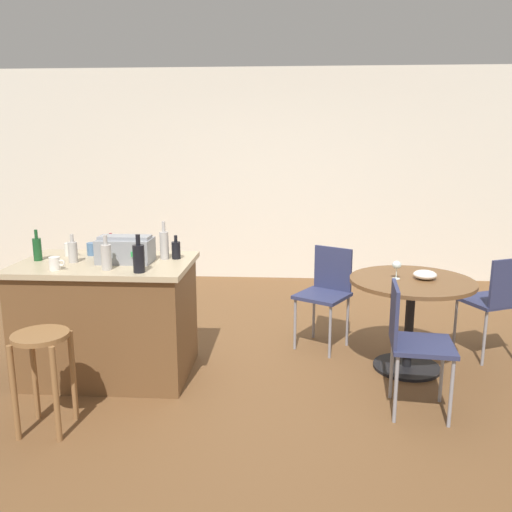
% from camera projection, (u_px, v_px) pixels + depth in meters
% --- Properties ---
extents(ground_plane, '(8.80, 8.80, 0.00)m').
position_uv_depth(ground_plane, '(272.00, 368.00, 4.24)').
color(ground_plane, brown).
extents(back_wall, '(8.00, 0.10, 2.70)m').
position_uv_depth(back_wall, '(281.00, 176.00, 6.82)').
color(back_wall, silver).
rests_on(back_wall, ground_plane).
extents(kitchen_island, '(1.30, 0.85, 0.90)m').
position_uv_depth(kitchen_island, '(109.00, 318.00, 4.06)').
color(kitchen_island, brown).
rests_on(kitchen_island, ground_plane).
extents(wooden_stool, '(0.34, 0.34, 0.64)m').
position_uv_depth(wooden_stool, '(42.00, 359.00, 3.24)').
color(wooden_stool, olive).
rests_on(wooden_stool, ground_plane).
extents(dining_table, '(0.96, 0.96, 0.74)m').
position_uv_depth(dining_table, '(411.00, 301.00, 4.12)').
color(dining_table, black).
rests_on(dining_table, ground_plane).
extents(folding_chair_near, '(0.53, 0.53, 0.88)m').
position_uv_depth(folding_chair_near, '(495.00, 298.00, 4.33)').
color(folding_chair_near, navy).
rests_on(folding_chair_near, ground_plane).
extents(folding_chair_far, '(0.55, 0.55, 0.88)m').
position_uv_depth(folding_chair_far, '(326.00, 289.00, 4.62)').
color(folding_chair_far, navy).
rests_on(folding_chair_far, ground_plane).
extents(folding_chair_left, '(0.44, 0.44, 0.88)m').
position_uv_depth(folding_chair_left, '(412.00, 338.00, 3.46)').
color(folding_chair_left, navy).
rests_on(folding_chair_left, ground_plane).
extents(toolbox, '(0.40, 0.26, 0.20)m').
position_uv_depth(toolbox, '(126.00, 250.00, 3.93)').
color(toolbox, gray).
rests_on(toolbox, kitchen_island).
extents(bottle_0, '(0.07, 0.07, 0.22)m').
position_uv_depth(bottle_0, '(73.00, 252.00, 3.92)').
color(bottle_0, '#B7B2AD').
rests_on(bottle_0, kitchen_island).
extents(bottle_1, '(0.07, 0.07, 0.25)m').
position_uv_depth(bottle_1, '(106.00, 256.00, 3.69)').
color(bottle_1, '#B7B2AD').
rests_on(bottle_1, kitchen_island).
extents(bottle_2, '(0.06, 0.06, 0.24)m').
position_uv_depth(bottle_2, '(37.00, 249.00, 3.98)').
color(bottle_2, '#194C23').
rests_on(bottle_2, kitchen_island).
extents(bottle_3, '(0.06, 0.06, 0.19)m').
position_uv_depth(bottle_3, '(111.00, 248.00, 4.11)').
color(bottle_3, maroon).
rests_on(bottle_3, kitchen_island).
extents(bottle_4, '(0.08, 0.08, 0.27)m').
position_uv_depth(bottle_4, '(139.00, 258.00, 3.62)').
color(bottle_4, black).
rests_on(bottle_4, kitchen_island).
extents(bottle_5, '(0.07, 0.07, 0.18)m').
position_uv_depth(bottle_5, '(176.00, 250.00, 4.04)').
color(bottle_5, black).
rests_on(bottle_5, kitchen_island).
extents(bottle_6, '(0.07, 0.07, 0.29)m').
position_uv_depth(bottle_6, '(164.00, 245.00, 4.03)').
color(bottle_6, '#B7B2AD').
rests_on(bottle_6, kitchen_island).
extents(cup_0, '(0.11, 0.08, 0.09)m').
position_uv_depth(cup_0, '(55.00, 264.00, 3.69)').
color(cup_0, white).
rests_on(cup_0, kitchen_island).
extents(cup_1, '(0.11, 0.07, 0.10)m').
position_uv_depth(cup_1, '(69.00, 249.00, 4.16)').
color(cup_1, white).
rests_on(cup_1, kitchen_island).
extents(cup_2, '(0.11, 0.08, 0.08)m').
position_uv_depth(cup_2, '(135.00, 249.00, 4.22)').
color(cup_2, '#DB6651').
rests_on(cup_2, kitchen_island).
extents(cup_3, '(0.12, 0.08, 0.10)m').
position_uv_depth(cup_3, '(92.00, 249.00, 4.18)').
color(cup_3, '#4C7099').
rests_on(cup_3, kitchen_island).
extents(wine_glass, '(0.07, 0.07, 0.14)m').
position_uv_depth(wine_glass, '(397.00, 266.00, 4.07)').
color(wine_glass, silver).
rests_on(wine_glass, dining_table).
extents(serving_bowl, '(0.18, 0.18, 0.07)m').
position_uv_depth(serving_bowl, '(425.00, 275.00, 4.08)').
color(serving_bowl, white).
rests_on(serving_bowl, dining_table).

